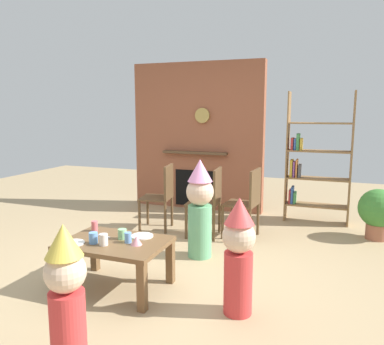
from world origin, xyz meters
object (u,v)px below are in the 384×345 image
(dining_chair_middle, at_px, (210,198))
(potted_plant_tall, at_px, (378,211))
(paper_plate_rear, at_px, (142,236))
(paper_plate_front, at_px, (73,243))
(dining_chair_right, at_px, (248,199))
(child_with_cone_hat, at_px, (66,293))
(child_by_the_chairs, at_px, (200,206))
(paper_cup_far_left, at_px, (93,238))
(child_in_pink, at_px, (239,253))
(bookshelf, at_px, (312,163))
(paper_cup_far_right, at_px, (104,240))
(dining_chair_left, at_px, (162,193))
(paper_cup_near_left, at_px, (95,226))
(coffee_table, at_px, (115,249))
(paper_cup_near_right, at_px, (128,238))
(paper_cup_center, at_px, (122,234))
(birthday_cake_slice, at_px, (136,240))

(dining_chair_middle, distance_m, potted_plant_tall, 2.13)
(paper_plate_rear, bearing_deg, paper_plate_front, -141.20)
(paper_plate_rear, relative_size, dining_chair_right, 0.23)
(child_with_cone_hat, bearing_deg, child_by_the_chairs, -20.47)
(child_by_the_chairs, xyz_separation_m, potted_plant_tall, (1.92, 1.35, -0.21))
(paper_cup_far_left, height_order, dining_chair_right, dining_chair_right)
(child_in_pink, xyz_separation_m, dining_chair_right, (-0.33, 1.88, 0.00))
(bookshelf, distance_m, paper_cup_far_right, 3.44)
(dining_chair_left, bearing_deg, child_with_cone_hat, 93.84)
(child_with_cone_hat, bearing_deg, paper_cup_near_left, 11.42)
(paper_cup_near_left, distance_m, dining_chair_left, 1.60)
(coffee_table, xyz_separation_m, paper_cup_near_right, (0.14, 0.00, 0.12))
(paper_cup_center, xyz_separation_m, dining_chair_right, (0.79, 1.76, 0.01))
(paper_plate_front, height_order, child_in_pink, child_in_pink)
(coffee_table, xyz_separation_m, birthday_cake_slice, (0.23, -0.02, 0.12))
(coffee_table, bearing_deg, paper_cup_far_left, -140.62)
(birthday_cake_slice, xyz_separation_m, dining_chair_left, (-0.58, 1.81, 0.02))
(paper_cup_near_right, distance_m, birthday_cake_slice, 0.10)
(paper_cup_center, relative_size, birthday_cake_slice, 0.95)
(paper_cup_near_left, height_order, paper_cup_center, paper_cup_near_left)
(child_with_cone_hat, bearing_deg, child_in_pink, -56.10)
(coffee_table, xyz_separation_m, paper_plate_rear, (0.17, 0.20, 0.08))
(paper_plate_front, distance_m, child_with_cone_hat, 1.06)
(dining_chair_left, bearing_deg, dining_chair_middle, 165.89)
(dining_chair_left, distance_m, dining_chair_right, 1.18)
(bookshelf, relative_size, paper_plate_front, 9.18)
(paper_cup_far_left, xyz_separation_m, paper_cup_far_right, (0.11, -0.01, 0.00))
(child_in_pink, relative_size, dining_chair_left, 1.07)
(dining_chair_middle, bearing_deg, child_by_the_chairs, 93.86)
(dining_chair_right, bearing_deg, birthday_cake_slice, 77.86)
(child_with_cone_hat, bearing_deg, paper_cup_far_left, 9.55)
(paper_cup_near_right, distance_m, potted_plant_tall, 3.27)
(dining_chair_right, distance_m, potted_plant_tall, 1.66)
(paper_cup_near_left, relative_size, potted_plant_tall, 0.16)
(paper_cup_far_right, relative_size, child_by_the_chairs, 0.09)
(child_with_cone_hat, distance_m, child_by_the_chairs, 2.08)
(bookshelf, height_order, paper_cup_near_left, bookshelf)
(dining_chair_middle, relative_size, dining_chair_right, 1.00)
(coffee_table, bearing_deg, paper_cup_near_right, 1.93)
(child_with_cone_hat, relative_size, potted_plant_tall, 1.46)
(paper_cup_center, relative_size, dining_chair_right, 0.11)
(bookshelf, relative_size, paper_cup_far_right, 18.44)
(paper_cup_far_left, xyz_separation_m, child_with_cone_hat, (0.45, -0.94, -0.00))
(bookshelf, distance_m, child_by_the_chairs, 2.19)
(bookshelf, distance_m, coffee_table, 3.32)
(dining_chair_left, bearing_deg, coffee_table, 91.98)
(paper_cup_near_left, relative_size, child_with_cone_hat, 0.11)
(bookshelf, distance_m, birthday_cake_slice, 3.22)
(bookshelf, relative_size, child_with_cone_hat, 2.01)
(paper_cup_center, bearing_deg, paper_cup_far_right, -108.43)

